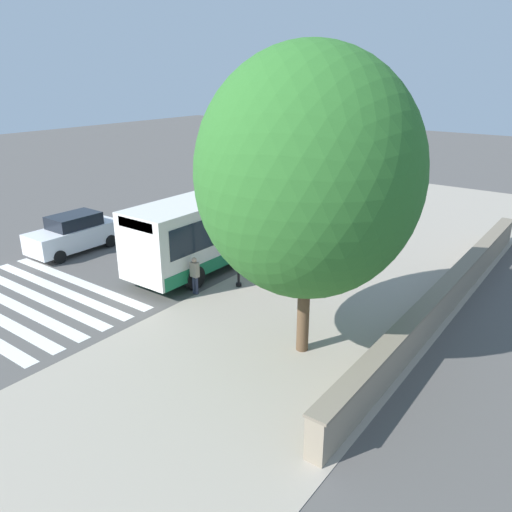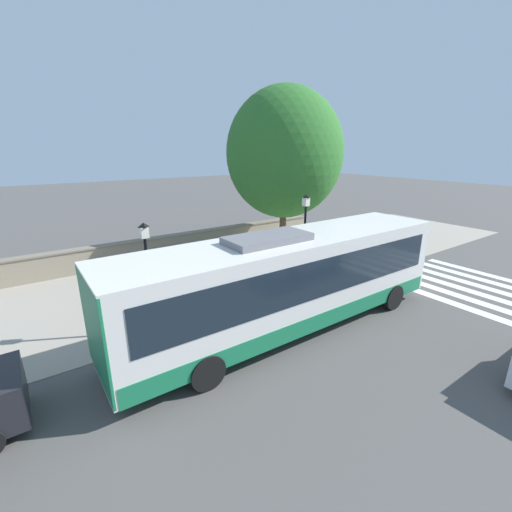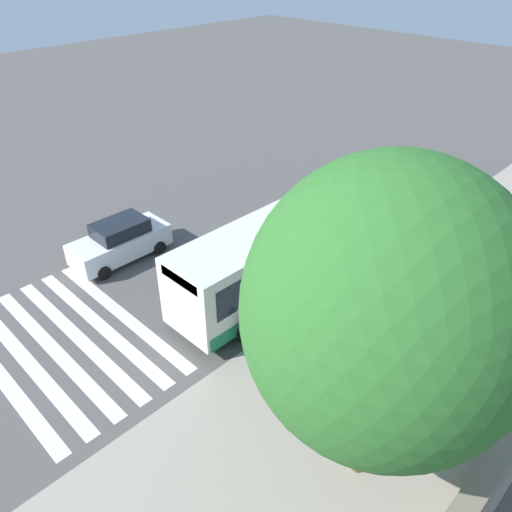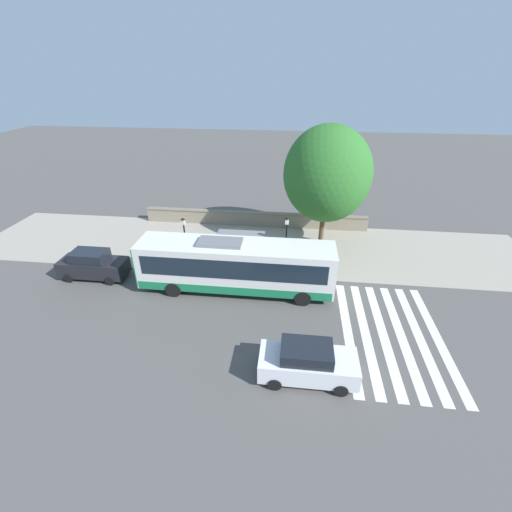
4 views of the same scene
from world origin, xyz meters
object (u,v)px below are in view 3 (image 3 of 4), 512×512
bench (412,272)px  parked_car_far_lane (120,241)px  street_lamp_far (399,220)px  pedestrian (244,329)px  shade_tree (386,311)px  bus (297,242)px  parked_car_behind_bus (420,190)px  street_lamp_near (296,286)px  bus_shelter (368,269)px

bench → parked_car_far_lane: 13.10m
street_lamp_far → parked_car_far_lane: street_lamp_far is taller
pedestrian → shade_tree: (-5.76, 1.12, 4.81)m
bench → bus: bearing=41.5°
bench → street_lamp_far: (1.33, -0.64, 1.81)m
street_lamp_far → parked_car_behind_bus: street_lamp_far is taller
street_lamp_far → parked_car_far_lane: size_ratio=0.85×
street_lamp_near → street_lamp_far: (0.16, -7.03, -0.19)m
bench → shade_tree: 11.14m
bus_shelter → street_lamp_near: street_lamp_near is taller
bus → parked_car_far_lane: size_ratio=2.72×
bus_shelter → street_lamp_near: (0.81, 3.25, 0.50)m
parked_car_far_lane → pedestrian: bearing=178.6°
bus → pedestrian: 5.05m
street_lamp_near → bus: bearing=-50.1°
bus_shelter → parked_car_far_lane: bus_shelter is taller
street_lamp_near → parked_car_far_lane: size_ratio=0.92×
street_lamp_near → street_lamp_far: 7.04m
bus_shelter → parked_car_far_lane: 11.22m
bus_shelter → pedestrian: size_ratio=2.14×
bench → street_lamp_far: street_lamp_far is taller
street_lamp_near → street_lamp_far: bearing=-88.7°
shade_tree → bench: bearing=-68.3°
street_lamp_far → shade_tree: 11.49m
bus_shelter → bench: bus_shelter is taller
street_lamp_far → shade_tree: size_ratio=0.41×
bus_shelter → street_lamp_far: street_lamp_far is taller
street_lamp_far → parked_car_far_lane: 12.55m
pedestrian → shade_tree: bearing=169.0°
bus_shelter → street_lamp_far: 3.91m
bus_shelter → street_lamp_far: bearing=-75.7°
parked_car_behind_bus → street_lamp_far: bearing=109.4°
bus → parked_car_behind_bus: size_ratio=2.74×
pedestrian → street_lamp_near: 2.44m
bus → bus_shelter: bus is taller
bus_shelter → parked_car_behind_bus: bearing=-72.5°
shade_tree → parked_car_behind_bus: 17.89m
bus_shelter → bench: (-0.36, -3.14, -1.50)m
parked_car_behind_bus → parked_car_far_lane: (7.08, 14.40, -0.05)m
street_lamp_far → bench: bearing=154.2°
parked_car_far_lane → street_lamp_near: bearing=-171.4°
bus → shade_tree: 10.18m
bus → bus_shelter: size_ratio=3.63×
pedestrian → parked_car_far_lane: size_ratio=0.35×
street_lamp_near → parked_car_behind_bus: size_ratio=0.93×
bench → parked_car_behind_bus: (3.43, -6.60, 0.49)m
street_lamp_near → parked_car_far_lane: bearing=8.6°
pedestrian → bus_shelter: bearing=-109.9°
shade_tree → parked_car_behind_bus: size_ratio=2.09×
pedestrian → parked_car_far_lane: bearing=-1.4°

